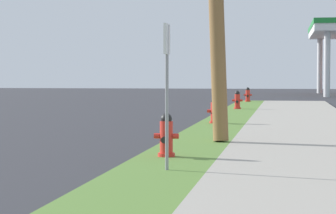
% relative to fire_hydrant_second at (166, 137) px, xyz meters
% --- Properties ---
extents(fire_hydrant_second, '(0.42, 0.38, 0.74)m').
position_rel_fire_hydrant_second_xyz_m(fire_hydrant_second, '(0.00, 0.00, 0.00)').
color(fire_hydrant_second, red).
rests_on(fire_hydrant_second, grass_verge).
extents(fire_hydrant_third, '(0.42, 0.37, 0.74)m').
position_rel_fire_hydrant_second_xyz_m(fire_hydrant_third, '(-0.01, 8.53, 0.00)').
color(fire_hydrant_third, red).
rests_on(fire_hydrant_third, grass_verge).
extents(fire_hydrant_fourth, '(0.42, 0.37, 0.74)m').
position_rel_fire_hydrant_second_xyz_m(fire_hydrant_fourth, '(0.06, 17.40, 0.00)').
color(fire_hydrant_fourth, red).
rests_on(fire_hydrant_fourth, grass_verge).
extents(fire_hydrant_fifth, '(0.42, 0.38, 0.74)m').
position_rel_fire_hydrant_second_xyz_m(fire_hydrant_fifth, '(0.07, 25.51, 0.00)').
color(fire_hydrant_fifth, red).
rests_on(fire_hydrant_fifth, grass_verge).
extents(street_sign_post, '(0.05, 0.36, 2.12)m').
position_rel_fire_hydrant_second_xyz_m(street_sign_post, '(0.29, -1.69, 1.19)').
color(street_sign_post, gray).
rests_on(street_sign_post, grass_verge).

